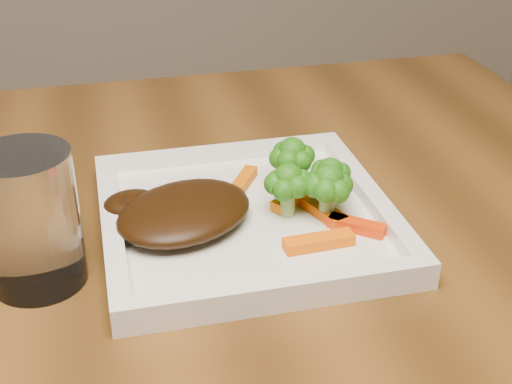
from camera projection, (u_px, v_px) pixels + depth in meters
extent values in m
cube|color=white|center=(246.00, 221.00, 0.68)|extent=(0.27, 0.27, 0.01)
ellipsoid|color=black|center=(184.00, 212.00, 0.66)|extent=(0.17, 0.16, 0.03)
cube|color=#FF6404|center=(319.00, 241.00, 0.63)|extent=(0.06, 0.02, 0.01)
cube|color=#E83503|center=(357.00, 226.00, 0.65)|extent=(0.05, 0.04, 0.01)
cube|color=#E06203|center=(244.00, 180.00, 0.73)|extent=(0.04, 0.05, 0.01)
cube|color=#E75003|center=(321.00, 209.00, 0.68)|extent=(0.04, 0.06, 0.01)
cube|color=orange|center=(293.00, 199.00, 0.70)|extent=(0.05, 0.04, 0.01)
cylinder|color=white|center=(31.00, 220.00, 0.58)|extent=(0.10, 0.10, 0.12)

